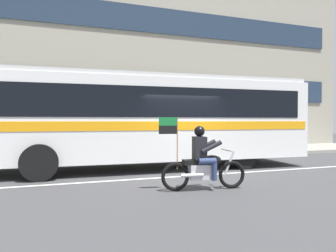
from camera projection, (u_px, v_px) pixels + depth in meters
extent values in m
plane|color=#3D3D3F|center=(182.00, 173.00, 9.98)|extent=(60.00, 60.00, 0.00)
cube|color=gray|center=(143.00, 154.00, 14.79)|extent=(28.00, 3.80, 0.15)
cube|color=silver|center=(190.00, 176.00, 9.41)|extent=(26.60, 0.14, 0.01)
cube|color=gray|center=(132.00, 58.00, 16.88)|extent=(28.00, 0.80, 10.27)
cube|color=#233347|center=(134.00, 85.00, 16.49)|extent=(25.76, 0.10, 1.40)
cube|color=#233347|center=(134.00, 18.00, 16.43)|extent=(25.76, 0.10, 1.40)
cube|color=white|center=(149.00, 120.00, 10.82)|extent=(11.41, 3.05, 2.70)
cube|color=black|center=(149.00, 104.00, 10.81)|extent=(10.51, 3.05, 0.96)
cube|color=orange|center=(149.00, 125.00, 10.83)|extent=(11.19, 3.07, 0.28)
cube|color=silver|center=(149.00, 79.00, 10.80)|extent=(11.18, 2.91, 0.16)
cylinder|color=black|center=(39.00, 163.00, 8.58)|extent=(1.04, 0.30, 1.04)
cylinder|color=black|center=(244.00, 154.00, 10.76)|extent=(1.04, 0.30, 1.04)
torus|color=black|center=(232.00, 175.00, 7.68)|extent=(0.70, 0.18, 0.69)
torus|color=black|center=(175.00, 177.00, 7.38)|extent=(0.70, 0.18, 0.69)
cube|color=silver|center=(202.00, 172.00, 7.52)|extent=(0.67, 0.36, 0.36)
ellipsoid|color=black|center=(212.00, 160.00, 7.56)|extent=(0.51, 0.34, 0.24)
cube|color=black|center=(194.00, 162.00, 7.47)|extent=(0.59, 0.33, 0.12)
cylinder|color=silver|center=(229.00, 163.00, 7.66)|extent=(0.28, 0.09, 0.58)
cylinder|color=silver|center=(227.00, 150.00, 7.64)|extent=(0.12, 0.64, 0.04)
cylinder|color=silver|center=(192.00, 175.00, 7.30)|extent=(0.56, 0.16, 0.09)
cube|color=black|center=(199.00, 148.00, 7.49)|extent=(0.32, 0.39, 0.56)
sphere|color=black|center=(199.00, 131.00, 7.48)|extent=(0.26, 0.26, 0.26)
cylinder|color=navy|center=(203.00, 159.00, 7.70)|extent=(0.44, 0.20, 0.15)
cylinder|color=navy|center=(209.00, 169.00, 7.74)|extent=(0.13, 0.13, 0.46)
cylinder|color=navy|center=(207.00, 161.00, 7.35)|extent=(0.44, 0.20, 0.15)
cylinder|color=navy|center=(214.00, 171.00, 7.39)|extent=(0.13, 0.13, 0.46)
cylinder|color=black|center=(206.00, 146.00, 7.74)|extent=(0.53, 0.17, 0.32)
cylinder|color=black|center=(212.00, 147.00, 7.34)|extent=(0.53, 0.17, 0.32)
cylinder|color=olive|center=(177.00, 143.00, 7.37)|extent=(0.02, 0.02, 1.25)
cube|color=#197233|center=(168.00, 121.00, 7.32)|extent=(0.44, 0.07, 0.20)
cube|color=black|center=(168.00, 130.00, 7.32)|extent=(0.44, 0.07, 0.20)
cylinder|color=gold|center=(145.00, 149.00, 13.77)|extent=(0.22, 0.22, 0.58)
sphere|color=gold|center=(145.00, 141.00, 13.76)|extent=(0.20, 0.20, 0.20)
cylinder|color=gold|center=(145.00, 148.00, 13.64)|extent=(0.09, 0.10, 0.09)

